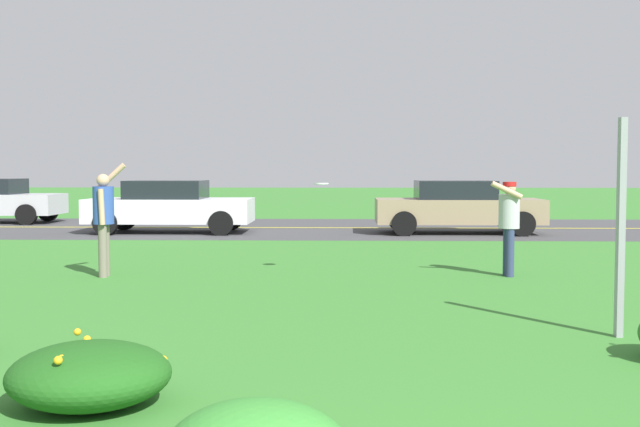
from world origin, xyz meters
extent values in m
plane|color=#387A2D|center=(0.00, 10.53, 0.00)|extent=(120.00, 120.00, 0.00)
cube|color=#424244|center=(0.00, 21.06, 0.00)|extent=(120.00, 8.18, 0.01)
cube|color=yellow|center=(0.00, 21.06, 0.01)|extent=(120.00, 0.16, 0.00)
sphere|color=yellow|center=(-0.93, 1.88, 0.50)|extent=(0.08, 0.08, 0.08)
ellipsoid|color=#1E5619|center=(-2.22, 3.62, 0.24)|extent=(1.21, 1.16, 0.48)
sphere|color=gold|center=(-2.30, 3.20, 0.45)|extent=(0.06, 0.06, 0.06)
sphere|color=gold|center=(-1.71, 3.80, 0.30)|extent=(0.09, 0.09, 0.09)
sphere|color=gold|center=(-2.33, 3.36, 0.43)|extent=(0.05, 0.05, 0.05)
sphere|color=gold|center=(-2.41, 3.91, 0.50)|extent=(0.06, 0.06, 0.06)
sphere|color=gold|center=(-2.00, 3.19, 0.32)|extent=(0.07, 0.07, 0.07)
sphere|color=gold|center=(-1.81, 3.49, 0.28)|extent=(0.08, 0.08, 0.08)
sphere|color=gold|center=(-2.31, 3.84, 0.46)|extent=(0.06, 0.06, 0.06)
cube|color=#93969B|center=(2.58, 6.15, 1.15)|extent=(0.07, 0.10, 2.31)
cylinder|color=#2D4C9E|center=(-4.26, 10.49, 1.18)|extent=(0.34, 0.34, 0.62)
sphere|color=tan|center=(-4.26, 10.49, 1.59)|extent=(0.21, 0.21, 0.21)
cylinder|color=#726B5B|center=(-4.26, 10.58, 0.44)|extent=(0.14, 0.14, 0.87)
cylinder|color=#726B5B|center=(-4.25, 10.41, 0.44)|extent=(0.14, 0.14, 0.87)
cylinder|color=tan|center=(-4.18, 10.69, 1.64)|extent=(0.49, 0.11, 0.46)
cylinder|color=tan|center=(-4.23, 10.30, 1.16)|extent=(0.12, 0.09, 0.58)
cylinder|color=#B2B2B7|center=(2.40, 10.76, 1.07)|extent=(0.34, 0.34, 0.56)
sphere|color=tan|center=(2.40, 10.76, 1.45)|extent=(0.21, 0.21, 0.21)
cylinder|color=navy|center=(2.41, 10.68, 0.40)|extent=(0.14, 0.14, 0.79)
cylinder|color=navy|center=(2.40, 10.85, 0.40)|extent=(0.14, 0.14, 0.79)
cylinder|color=tan|center=(2.31, 10.56, 1.43)|extent=(0.52, 0.11, 0.31)
cylinder|color=tan|center=(2.37, 10.96, 1.06)|extent=(0.11, 0.09, 0.53)
cylinder|color=red|center=(2.40, 10.76, 1.52)|extent=(0.22, 0.22, 0.07)
cylinder|color=red|center=(2.31, 10.76, 1.49)|extent=(0.14, 0.14, 0.02)
cylinder|color=white|center=(-0.69, 10.86, 1.53)|extent=(0.24, 0.24, 0.02)
torus|color=white|center=(-0.69, 10.86, 1.52)|extent=(0.24, 0.24, 0.02)
cylinder|color=black|center=(-10.34, 23.79, 0.33)|extent=(0.66, 0.22, 0.66)
cylinder|color=black|center=(-10.34, 22.01, 0.33)|extent=(0.66, 0.22, 0.66)
cube|color=silver|center=(-5.13, 19.22, 0.62)|extent=(4.50, 1.82, 0.66)
cube|color=black|center=(-5.23, 19.22, 1.19)|extent=(2.10, 1.64, 0.52)
cylinder|color=black|center=(-3.58, 20.11, 0.33)|extent=(0.66, 0.22, 0.66)
cylinder|color=black|center=(-3.58, 18.33, 0.33)|extent=(0.66, 0.22, 0.66)
cylinder|color=black|center=(-6.68, 20.11, 0.33)|extent=(0.66, 0.22, 0.66)
cylinder|color=black|center=(-6.68, 18.33, 0.33)|extent=(0.66, 0.22, 0.66)
cube|color=#937F60|center=(2.82, 19.22, 0.62)|extent=(4.50, 1.82, 0.66)
cube|color=black|center=(2.72, 19.22, 1.19)|extent=(2.10, 1.64, 0.52)
cylinder|color=black|center=(4.37, 20.11, 0.33)|extent=(0.66, 0.22, 0.66)
cylinder|color=black|center=(4.37, 18.33, 0.33)|extent=(0.66, 0.22, 0.66)
cylinder|color=black|center=(1.27, 20.11, 0.33)|extent=(0.66, 0.22, 0.66)
cylinder|color=black|center=(1.27, 18.33, 0.33)|extent=(0.66, 0.22, 0.66)
camera|label=1|loc=(-0.33, -2.01, 1.77)|focal=43.36mm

